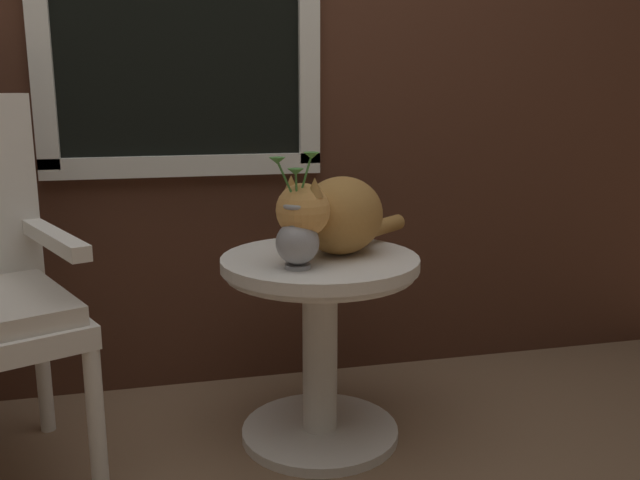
# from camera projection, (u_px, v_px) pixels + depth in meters

# --- Properties ---
(ground_plane) EXTENTS (6.00, 6.00, 0.00)m
(ground_plane) POSITION_uv_depth(u_px,v_px,m) (248.00, 476.00, 1.91)
(ground_plane) COLOR #7F6047
(back_wall) EXTENTS (4.00, 0.07, 2.60)m
(back_wall) POSITION_uv_depth(u_px,v_px,m) (211.00, 13.00, 2.27)
(back_wall) COLOR #47281C
(back_wall) RESTS_ON ground_plane
(wicker_side_table) EXTENTS (0.58, 0.58, 0.57)m
(wicker_side_table) POSITION_uv_depth(u_px,v_px,m) (320.00, 318.00, 2.05)
(wicker_side_table) COLOR silver
(wicker_side_table) RESTS_ON ground_plane
(cat) EXTENTS (0.48, 0.41, 0.25)m
(cat) POSITION_uv_depth(u_px,v_px,m) (336.00, 215.00, 2.00)
(cat) COLOR #AD7A3D
(cat) RESTS_ON wicker_side_table
(pewter_vase_with_ivy) EXTENTS (0.14, 0.12, 0.32)m
(pewter_vase_with_ivy) POSITION_uv_depth(u_px,v_px,m) (297.00, 235.00, 1.85)
(pewter_vase_with_ivy) COLOR #99999E
(pewter_vase_with_ivy) RESTS_ON wicker_side_table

